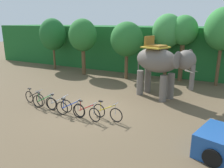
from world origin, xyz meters
name	(u,v)px	position (x,y,z in m)	size (l,w,h in m)	color
ground_plane	(91,110)	(0.00, 0.00, 0.00)	(80.00, 80.00, 0.00)	brown
foliage_hedge	(155,48)	(0.00, 12.11, 2.07)	(36.00, 6.00, 4.13)	#1E6028
tree_far_right	(53,35)	(-8.97, 7.65, 3.38)	(2.51, 2.51, 4.92)	brown
tree_far_left	(83,35)	(-5.00, 6.91, 3.44)	(2.44, 2.44, 4.87)	brown
tree_center_left	(127,39)	(-0.96, 7.14, 3.24)	(2.60, 2.60, 4.63)	brown
tree_center	(168,31)	(1.95, 8.45, 3.87)	(2.38, 2.38, 5.22)	brown
tree_left	(184,31)	(3.18, 8.47, 3.89)	(2.10, 2.10, 5.11)	brown
tree_center_right	(223,29)	(5.87, 8.21, 4.10)	(2.51, 2.51, 5.62)	brown
elephant	(161,63)	(2.77, 3.63, 2.20)	(4.21, 2.84, 3.78)	#665E56
bike_black	(35,98)	(-3.35, -0.75, 0.39)	(1.70, 0.52, 0.92)	black
bike_green	(45,102)	(-2.33, -1.03, 0.39)	(1.71, 0.52, 0.92)	black
bike_white	(58,104)	(-1.45, -0.94, 0.39)	(1.71, 0.52, 0.92)	black
bike_blue	(70,109)	(-0.47, -1.21, 0.39)	(1.71, 0.52, 0.92)	black
bike_red	(87,112)	(0.47, -1.15, 0.39)	(1.70, 0.52, 0.92)	black
bike_yellow	(107,112)	(1.40, -0.74, 0.39)	(1.70, 0.52, 0.92)	black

